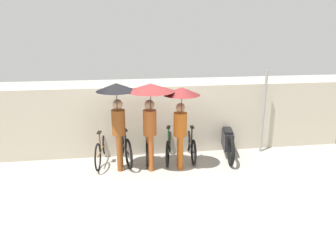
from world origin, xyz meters
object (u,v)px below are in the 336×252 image
(parked_bicycle_1, at_px, (124,146))
(parked_bicycle_2, at_px, (147,146))
(pedestrian_center, at_px, (150,102))
(pedestrian_trailing, at_px, (181,109))
(pedestrian_leading, at_px, (117,105))
(motorcycle, at_px, (227,140))
(parked_bicycle_3, at_px, (169,146))
(parked_bicycle_0, at_px, (102,148))
(parked_bicycle_4, at_px, (191,145))

(parked_bicycle_1, xyz_separation_m, parked_bicycle_2, (0.58, 0.04, -0.03))
(pedestrian_center, bearing_deg, pedestrian_trailing, 171.73)
(pedestrian_leading, bearing_deg, parked_bicycle_1, -96.75)
(pedestrian_leading, xyz_separation_m, pedestrian_center, (0.75, -0.12, 0.08))
(pedestrian_trailing, relative_size, motorcycle, 0.98)
(motorcycle, bearing_deg, parked_bicycle_1, 100.25)
(parked_bicycle_3, bearing_deg, parked_bicycle_2, 96.82)
(parked_bicycle_0, xyz_separation_m, parked_bicycle_4, (2.32, -0.05, -0.01))
(parked_bicycle_0, height_order, pedestrian_trailing, pedestrian_trailing)
(parked_bicycle_4, bearing_deg, parked_bicycle_1, 93.04)
(motorcycle, bearing_deg, parked_bicycle_2, 99.15)
(parked_bicycle_1, height_order, parked_bicycle_3, parked_bicycle_3)
(pedestrian_leading, bearing_deg, motorcycle, -163.39)
(pedestrian_leading, distance_m, pedestrian_center, 0.76)
(parked_bicycle_2, xyz_separation_m, motorcycle, (2.18, -0.06, 0.05))
(parked_bicycle_4, xyz_separation_m, pedestrian_center, (-1.12, -0.70, 1.37))
(parked_bicycle_0, distance_m, parked_bicycle_1, 0.58)
(motorcycle, bearing_deg, parked_bicycle_3, 100.72)
(parked_bicycle_1, height_order, motorcycle, parked_bicycle_1)
(parked_bicycle_0, xyz_separation_m, pedestrian_leading, (0.45, -0.63, 1.28))
(parked_bicycle_1, relative_size, pedestrian_center, 0.83)
(parked_bicycle_2, distance_m, pedestrian_leading, 1.60)
(parked_bicycle_2, bearing_deg, pedestrian_trailing, -131.19)
(parked_bicycle_2, height_order, pedestrian_center, pedestrian_center)
(parked_bicycle_3, bearing_deg, parked_bicycle_1, 101.57)
(parked_bicycle_2, relative_size, parked_bicycle_4, 0.99)
(parked_bicycle_0, height_order, pedestrian_center, pedestrian_center)
(parked_bicycle_4, relative_size, motorcycle, 0.81)
(parked_bicycle_0, xyz_separation_m, pedestrian_center, (1.20, -0.75, 1.35))
(motorcycle, bearing_deg, parked_bicycle_0, 99.88)
(pedestrian_trailing, bearing_deg, parked_bicycle_2, -45.19)
(parked_bicycle_0, bearing_deg, parked_bicycle_2, -81.93)
(parked_bicycle_4, bearing_deg, parked_bicycle_0, 92.61)
(parked_bicycle_3, bearing_deg, pedestrian_leading, 126.95)
(parked_bicycle_3, xyz_separation_m, pedestrian_trailing, (0.17, -0.72, 1.17))
(parked_bicycle_2, bearing_deg, pedestrian_center, -172.44)
(parked_bicycle_4, relative_size, pedestrian_trailing, 0.82)
(parked_bicycle_4, xyz_separation_m, pedestrian_trailing, (-0.41, -0.71, 1.18))
(parked_bicycle_2, xyz_separation_m, pedestrian_leading, (-0.71, -0.64, 1.28))
(parked_bicycle_4, bearing_deg, parked_bicycle_2, 90.75)
(parked_bicycle_1, height_order, parked_bicycle_2, parked_bicycle_2)
(parked_bicycle_1, distance_m, motorcycle, 2.76)
(pedestrian_center, bearing_deg, parked_bicycle_1, -56.77)
(parked_bicycle_0, relative_size, pedestrian_center, 0.82)
(parked_bicycle_0, xyz_separation_m, parked_bicycle_1, (0.58, -0.03, 0.03))
(pedestrian_center, bearing_deg, motorcycle, -168.94)
(parked_bicycle_1, distance_m, parked_bicycle_2, 0.58)
(pedestrian_trailing, bearing_deg, parked_bicycle_1, -28.28)
(parked_bicycle_1, relative_size, parked_bicycle_2, 1.06)
(parked_bicycle_1, relative_size, parked_bicycle_4, 1.05)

